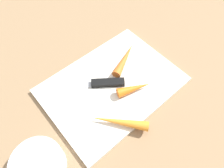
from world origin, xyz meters
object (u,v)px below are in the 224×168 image
(cutting_board, at_px, (112,85))
(small_bowl, at_px, (39,165))
(carrot_longest, at_px, (119,122))
(carrot_medium, at_px, (125,59))
(carrot_shortest, at_px, (134,88))
(knife, at_px, (103,83))

(cutting_board, distance_m, small_bowl, 0.26)
(cutting_board, relative_size, carrot_longest, 2.59)
(carrot_medium, relative_size, carrot_shortest, 1.35)
(knife, distance_m, carrot_shortest, 0.09)
(knife, height_order, small_bowl, small_bowl)
(knife, distance_m, carrot_medium, 0.10)
(knife, bearing_deg, carrot_medium, -131.00)
(carrot_shortest, bearing_deg, knife, 146.76)
(knife, bearing_deg, carrot_longest, 106.78)
(carrot_shortest, relative_size, small_bowl, 0.82)
(knife, bearing_deg, cutting_board, 178.39)
(carrot_longest, height_order, small_bowl, small_bowl)
(carrot_longest, bearing_deg, knife, -60.52)
(carrot_medium, xyz_separation_m, carrot_shortest, (0.05, 0.09, 0.00))
(small_bowl, bearing_deg, carrot_longest, 168.24)
(cutting_board, distance_m, knife, 0.03)
(cutting_board, xyz_separation_m, carrot_longest, (0.06, 0.10, 0.02))
(knife, distance_m, carrot_longest, 0.12)
(cutting_board, height_order, knife, knife)
(cutting_board, bearing_deg, small_bowl, 12.57)
(carrot_shortest, bearing_deg, carrot_medium, 83.17)
(knife, xyz_separation_m, carrot_medium, (-0.10, -0.02, 0.01))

